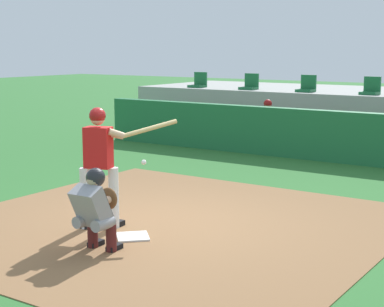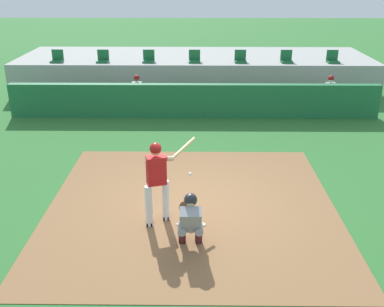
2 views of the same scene
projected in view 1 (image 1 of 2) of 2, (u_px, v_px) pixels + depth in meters
name	position (u px, v px, depth m)	size (l,w,h in m)	color
ground_plane	(166.00, 225.00, 9.45)	(80.00, 80.00, 0.00)	#2D6B2D
dirt_infield	(166.00, 225.00, 9.45)	(6.40, 6.40, 0.01)	olive
home_plate	(133.00, 236.00, 8.80)	(0.44, 0.44, 0.02)	white
batter_at_plate	(101.00, 160.00, 9.10)	(1.03, 1.12, 1.80)	silver
catcher_crouched	(96.00, 207.00, 8.11)	(0.49, 1.39, 1.13)	gray
dugout_wall	(329.00, 136.00, 14.68)	(13.00, 0.30, 1.20)	#1E6638
dugout_bench	(344.00, 146.00, 15.56)	(11.80, 0.44, 0.45)	olive
dugout_player_0	(265.00, 123.00, 16.52)	(0.49, 0.70, 1.30)	#939399
stadium_seat_0	(199.00, 83.00, 19.94)	(0.46, 0.46, 0.48)	#196033
stadium_seat_1	(250.00, 85.00, 18.92)	(0.46, 0.46, 0.48)	#196033
stadium_seat_2	(307.00, 87.00, 17.90)	(0.46, 0.46, 0.48)	#196033
stadium_seat_3	(371.00, 89.00, 16.88)	(0.46, 0.46, 0.48)	#196033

